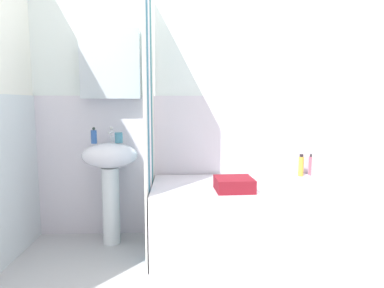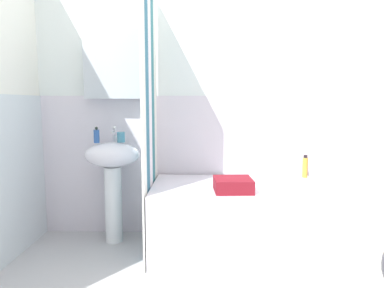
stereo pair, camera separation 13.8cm
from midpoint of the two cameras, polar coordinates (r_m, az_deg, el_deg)
wall_back_tiled at (r=2.94m, az=5.06°, el=6.83°), size 3.60×0.18×2.40m
sink at (r=2.82m, az=-11.80°, el=-4.19°), size 0.44×0.34×0.82m
faucet at (r=2.86m, az=-11.58°, el=1.65°), size 0.03×0.12×0.12m
soap_dispenser at (r=2.78m, az=-14.32°, el=1.33°), size 0.04×0.04×0.13m
toothbrush_cup at (r=2.78m, az=-10.40°, el=1.12°), size 0.06×0.06×0.08m
bathtub at (r=2.71m, az=11.58°, el=-12.11°), size 1.52×0.73×0.52m
shower_curtain at (r=2.54m, az=-5.52°, el=3.71°), size 0.01×0.73×2.00m
lotion_bottle at (r=3.10m, az=22.85°, el=-3.19°), size 0.06×0.06×0.21m
shampoo_bottle at (r=3.06m, az=21.31°, el=-3.55°), size 0.05×0.05×0.18m
conditioner_bottle at (r=3.00m, az=19.67°, el=-3.64°), size 0.04×0.04×0.19m
towel_folded at (r=2.42m, az=8.52°, el=-6.77°), size 0.27×0.26×0.09m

